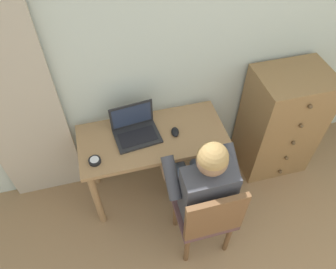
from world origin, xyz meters
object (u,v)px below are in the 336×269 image
object	(u,v)px
dresser	(280,123)
desk	(153,146)
desk_clock	(95,161)
chair	(207,215)
laptop	(135,129)
person_seated	(201,181)
computer_mouse	(175,132)

from	to	relation	value
dresser	desk	bearing A→B (deg)	-177.73
dresser	desk_clock	world-z (taller)	dresser
dresser	chair	world-z (taller)	dresser
laptop	dresser	bearing A→B (deg)	-0.51
person_seated	desk	bearing A→B (deg)	119.70
desk	desk_clock	world-z (taller)	desk_clock
desk	dresser	size ratio (longest dim) A/B	1.08
dresser	laptop	bearing A→B (deg)	179.49
desk	chair	bearing A→B (deg)	-67.92
chair	desk_clock	bearing A→B (deg)	145.39
chair	desk_clock	world-z (taller)	chair
desk	desk_clock	bearing A→B (deg)	-163.32
computer_mouse	desk_clock	world-z (taller)	computer_mouse
dresser	person_seated	bearing A→B (deg)	-151.85
laptop	desk_clock	world-z (taller)	laptop
computer_mouse	person_seated	bearing A→B (deg)	-69.44
person_seated	laptop	distance (m)	0.64
desk_clock	computer_mouse	bearing A→B (deg)	10.72
computer_mouse	laptop	bearing A→B (deg)	176.46
chair	laptop	size ratio (longest dim) A/B	2.41
dresser	person_seated	world-z (taller)	person_seated
chair	computer_mouse	size ratio (longest dim) A/B	8.80
desk	person_seated	xyz separation A→B (m)	(0.25, -0.45, 0.06)
person_seated	laptop	size ratio (longest dim) A/B	3.28
computer_mouse	desk	bearing A→B (deg)	-174.71
dresser	person_seated	xyz separation A→B (m)	(-0.92, -0.49, 0.14)
desk	laptop	world-z (taller)	laptop
chair	laptop	distance (m)	0.84
computer_mouse	desk_clock	distance (m)	0.65
desk	desk_clock	xyz separation A→B (m)	(-0.46, -0.14, 0.14)
person_seated	computer_mouse	xyz separation A→B (m)	(-0.08, 0.43, 0.09)
laptop	computer_mouse	bearing A→B (deg)	-14.12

